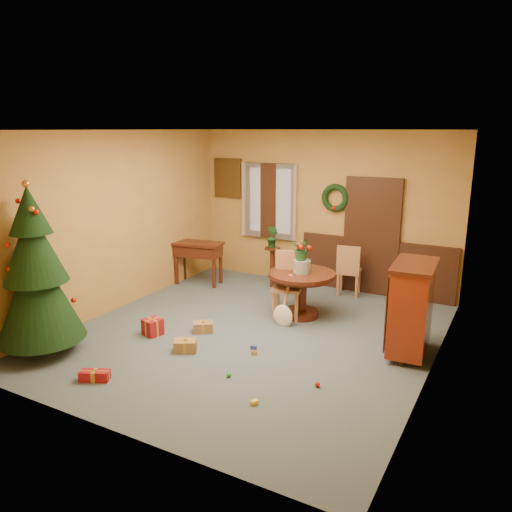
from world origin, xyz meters
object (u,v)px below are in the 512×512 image
Objects in this scene: chair_near at (288,282)px; sideboard at (411,306)px; dining_table at (301,286)px; christmas_tree at (36,274)px; writing_desk at (198,253)px.

sideboard is at bearing -14.34° from chair_near.
chair_near is 2.08m from sideboard.
christmas_tree reaches higher than dining_table.
chair_near is (-0.20, -0.06, 0.05)m from dining_table.
christmas_tree is at bearing -151.87° from sideboard.
chair_near is 2.34m from writing_desk.
writing_desk is at bearing 165.17° from dining_table.
writing_desk is (-2.43, 0.64, 0.11)m from dining_table.
christmas_tree is 2.34× the size of writing_desk.
chair_near is 0.45× the size of christmas_tree.
chair_near is at bearing -163.32° from dining_table.
chair_near reaches higher than dining_table.
christmas_tree is at bearing -130.88° from dining_table.
christmas_tree is at bearing -90.92° from writing_desk.
sideboard reaches higher than chair_near.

